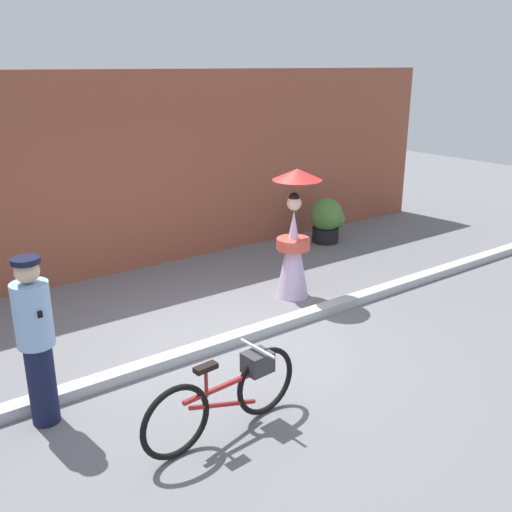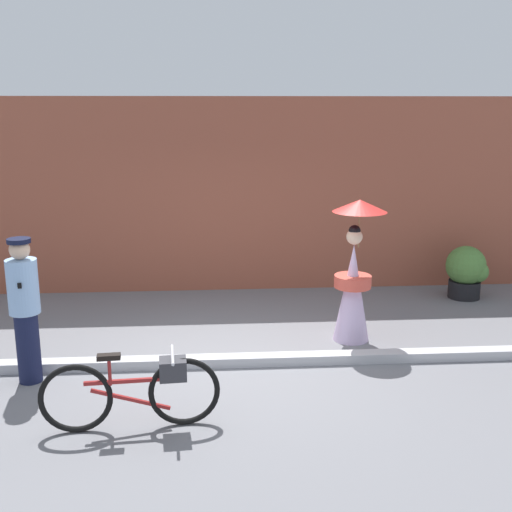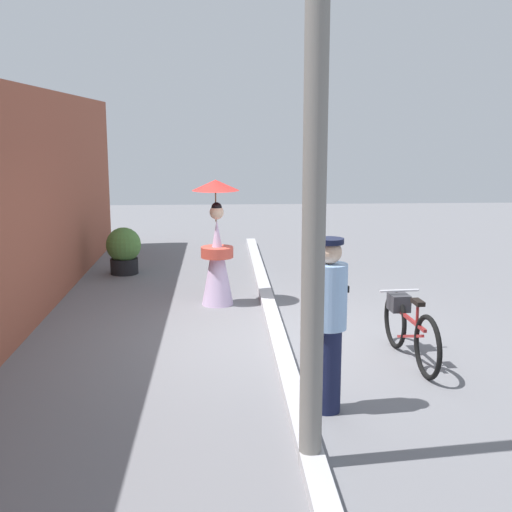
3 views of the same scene
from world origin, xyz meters
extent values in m
plane|color=slate|center=(0.00, 0.00, 0.00)|extent=(30.00, 30.00, 0.00)
cube|color=brown|center=(0.00, 3.41, 1.61)|extent=(14.00, 0.40, 3.21)
cube|color=#B2B2B7|center=(0.00, 0.00, 0.06)|extent=(14.00, 0.20, 0.12)
torus|color=black|center=(-0.47, -1.42, 0.35)|extent=(0.70, 0.11, 0.70)
torus|color=black|center=(-1.50, -1.49, 0.35)|extent=(0.70, 0.11, 0.70)
cube|color=maroon|center=(-0.99, -1.45, 0.50)|extent=(0.87, 0.10, 0.04)
cube|color=maroon|center=(-0.99, -1.45, 0.31)|extent=(0.76, 0.09, 0.27)
cylinder|color=maroon|center=(-1.17, -1.47, 0.61)|extent=(0.03, 0.03, 0.29)
cube|color=black|center=(-1.17, -1.47, 0.76)|extent=(0.23, 0.11, 0.05)
cylinder|color=silver|center=(-0.58, -1.42, 0.74)|extent=(0.07, 0.48, 0.03)
cube|color=#333338|center=(-0.58, -1.42, 0.60)|extent=(0.28, 0.24, 0.20)
cylinder|color=#141938|center=(-2.27, -0.29, 0.41)|extent=(0.26, 0.26, 0.82)
cylinder|color=#8CB2E0|center=(-2.27, -0.29, 1.13)|extent=(0.34, 0.34, 0.62)
sphere|color=#D8B293|center=(-2.27, -0.29, 1.55)|extent=(0.22, 0.22, 0.22)
cylinder|color=black|center=(-2.27, -0.29, 1.65)|extent=(0.26, 0.26, 0.05)
cube|color=black|center=(-2.27, -0.29, 1.19)|extent=(0.08, 0.38, 0.06)
cone|color=silver|center=(1.66, 0.76, 0.65)|extent=(0.48, 0.48, 1.31)
cylinder|color=#D14C3D|center=(1.66, 0.76, 0.81)|extent=(0.49, 0.49, 0.16)
sphere|color=beige|center=(1.66, 0.76, 1.41)|extent=(0.21, 0.21, 0.21)
sphere|color=black|center=(1.66, 0.76, 1.49)|extent=(0.16, 0.16, 0.16)
cylinder|color=olive|center=(1.72, 0.77, 1.54)|extent=(0.02, 0.02, 0.55)
cone|color=red|center=(1.72, 0.77, 1.82)|extent=(0.71, 0.71, 0.16)
cylinder|color=black|center=(3.92, 2.48, 0.14)|extent=(0.51, 0.51, 0.29)
sphere|color=#4C7A38|center=(3.92, 2.48, 0.54)|extent=(0.64, 0.64, 0.64)
sphere|color=#4C7A38|center=(4.08, 2.39, 0.46)|extent=(0.35, 0.35, 0.35)
camera|label=1|loc=(-3.42, -5.31, 3.28)|focal=40.08mm
camera|label=2|loc=(-0.17, -7.11, 3.09)|focal=44.14mm
camera|label=3|loc=(-8.13, 0.71, 2.66)|focal=46.35mm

